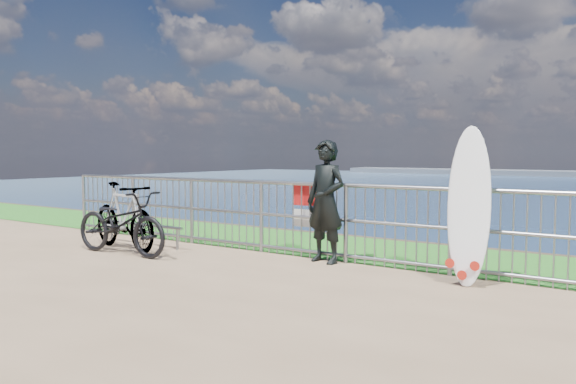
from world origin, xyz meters
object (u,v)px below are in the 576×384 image
Objects in this scene: surfer at (326,202)px; bicycle_near at (121,223)px; bicycle_far at (124,216)px; surfboard at (469,211)px.

surfer is 3.17m from bicycle_near.
bicycle_near is 0.43m from bicycle_far.
surfboard is 5.08m from bicycle_near.
surfboard reaches higher than surfer.
surfboard is at bearing 5.14° from surfer.
surfer is at bearing 174.97° from surfboard.
surfer is at bearing -68.68° from bicycle_near.
surfboard is 1.02× the size of bicycle_near.
bicycle_near is (-4.95, -1.06, -0.38)m from surfboard.
bicycle_far is at bearing -153.32° from surfer.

